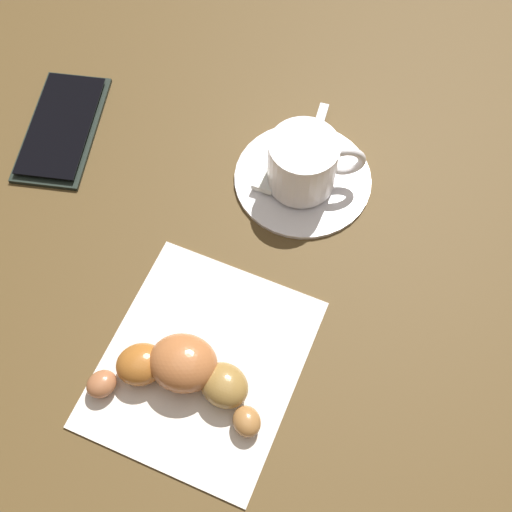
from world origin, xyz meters
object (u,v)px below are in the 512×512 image
(saucer, at_px, (303,178))
(teaspoon, at_px, (305,168))
(croissant, at_px, (181,371))
(napkin, at_px, (202,362))
(cell_phone, at_px, (62,127))
(sugar_packet, at_px, (274,162))
(espresso_cup, at_px, (305,163))

(saucer, height_order, teaspoon, teaspoon)
(saucer, bearing_deg, croissant, 166.64)
(napkin, xyz_separation_m, cell_phone, (0.20, 0.20, 0.00))
(sugar_packet, bearing_deg, cell_phone, -81.40)
(saucer, height_order, napkin, saucer)
(sugar_packet, relative_size, napkin, 0.38)
(teaspoon, height_order, croissant, croissant)
(napkin, bearing_deg, cell_phone, 46.14)
(cell_phone, bearing_deg, espresso_cup, -90.79)
(saucer, distance_m, teaspoon, 0.01)
(cell_phone, bearing_deg, napkin, -133.86)
(sugar_packet, xyz_separation_m, napkin, (-0.20, 0.01, -0.01))
(napkin, relative_size, croissant, 1.19)
(espresso_cup, xyz_separation_m, cell_phone, (0.00, 0.25, -0.03))
(espresso_cup, relative_size, sugar_packet, 1.27)
(teaspoon, bearing_deg, espresso_cup, -177.51)
(saucer, height_order, croissant, croissant)
(saucer, relative_size, teaspoon, 1.07)
(sugar_packet, distance_m, napkin, 0.20)
(saucer, distance_m, cell_phone, 0.24)
(saucer, height_order, cell_phone, cell_phone)
(espresso_cup, xyz_separation_m, croissant, (-0.21, 0.05, -0.02))
(espresso_cup, relative_size, teaspoon, 0.72)
(teaspoon, xyz_separation_m, croissant, (-0.22, 0.05, 0.01))
(teaspoon, bearing_deg, saucer, 176.92)
(napkin, xyz_separation_m, croissant, (-0.02, 0.01, 0.02))
(saucer, relative_size, sugar_packet, 1.89)
(saucer, relative_size, cell_phone, 0.90)
(espresso_cup, xyz_separation_m, napkin, (-0.19, 0.04, -0.03))
(espresso_cup, height_order, croissant, espresso_cup)
(espresso_cup, distance_m, croissant, 0.22)
(sugar_packet, bearing_deg, croissant, 1.06)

